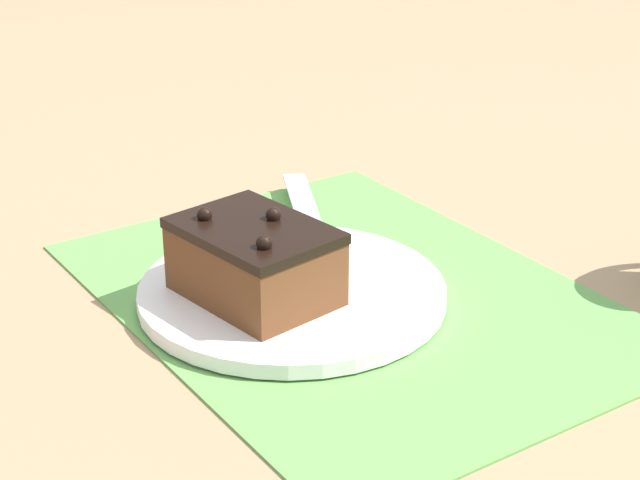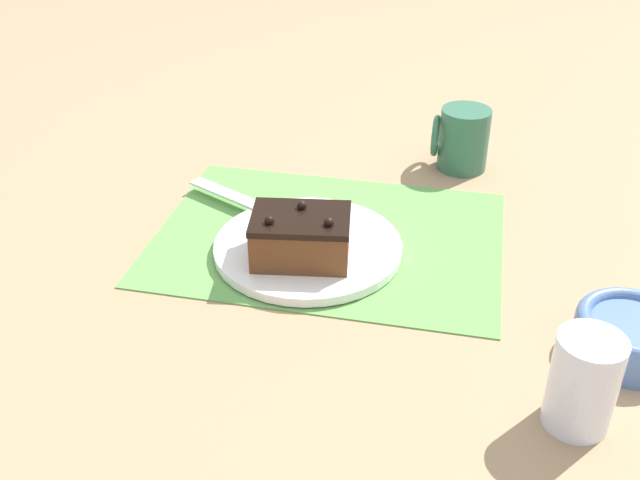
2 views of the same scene
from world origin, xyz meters
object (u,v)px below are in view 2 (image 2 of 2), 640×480
chocolate_cake (301,236)px  small_bowl (631,334)px  serving_knife (272,210)px  coffee_mug (462,139)px  drinking_glass (583,382)px  cake_plate (308,247)px

chocolate_cake → small_bowl: chocolate_cake is taller
serving_knife → small_bowl: small_bowl is taller
chocolate_cake → coffee_mug: coffee_mug is taller
drinking_glass → coffee_mug: size_ratio=1.03×
cake_plate → chocolate_cake: chocolate_cake is taller
serving_knife → drinking_glass: bearing=-102.1°
small_bowl → coffee_mug: 0.46m
serving_knife → drinking_glass: drinking_glass is taller
small_bowl → coffee_mug: bearing=-63.9°
serving_knife → small_bowl: size_ratio=1.81×
chocolate_cake → small_bowl: 0.39m
serving_knife → coffee_mug: (-0.24, -0.23, 0.03)m
chocolate_cake → serving_knife: (0.06, -0.10, -0.02)m
chocolate_cake → drinking_glass: drinking_glass is taller
drinking_glass → coffee_mug: bearing=-75.0°
cake_plate → chocolate_cake: size_ratio=1.84×
cake_plate → drinking_glass: bearing=143.7°
cake_plate → coffee_mug: bearing=-121.0°
coffee_mug → drinking_glass: bearing=105.0°
cake_plate → chocolate_cake: (0.00, 0.03, 0.04)m
cake_plate → serving_knife: size_ratio=1.14×
chocolate_cake → serving_knife: 0.12m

